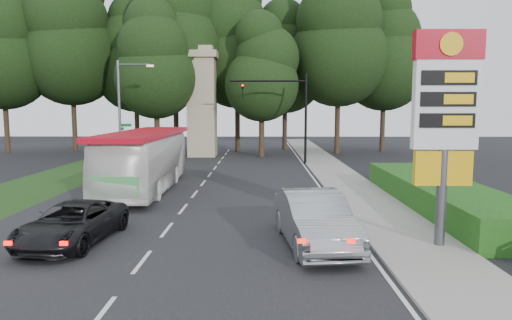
{
  "coord_description": "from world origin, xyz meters",
  "views": [
    {
      "loc": [
        3.47,
        -12.32,
        4.48
      ],
      "look_at": [
        3.24,
        7.66,
        2.2
      ],
      "focal_mm": 32.0,
      "sensor_mm": 36.0,
      "label": 1
    }
  ],
  "objects_px": {
    "monument": "(202,101)",
    "traffic_signal_mast": "(289,106)",
    "gas_station_pylon": "(445,109)",
    "streetlight_signs": "(122,109)",
    "sedan_silver": "(314,219)",
    "suv_charcoal": "(72,223)",
    "transit_bus": "(146,161)"
  },
  "relations": [
    {
      "from": "streetlight_signs",
      "to": "transit_bus",
      "type": "bearing_deg",
      "value": -66.86
    },
    {
      "from": "traffic_signal_mast",
      "to": "transit_bus",
      "type": "distance_m",
      "value": 14.78
    },
    {
      "from": "gas_station_pylon",
      "to": "monument",
      "type": "bearing_deg",
      "value": 111.8
    },
    {
      "from": "monument",
      "to": "suv_charcoal",
      "type": "height_order",
      "value": "monument"
    },
    {
      "from": "traffic_signal_mast",
      "to": "streetlight_signs",
      "type": "distance_m",
      "value": 12.83
    },
    {
      "from": "gas_station_pylon",
      "to": "traffic_signal_mast",
      "type": "distance_m",
      "value": 22.29
    },
    {
      "from": "streetlight_signs",
      "to": "sedan_silver",
      "type": "xyz_separation_m",
      "value": [
        12.19,
        -19.82,
        -3.55
      ]
    },
    {
      "from": "traffic_signal_mast",
      "to": "suv_charcoal",
      "type": "bearing_deg",
      "value": -111.44
    },
    {
      "from": "streetlight_signs",
      "to": "sedan_silver",
      "type": "height_order",
      "value": "streetlight_signs"
    },
    {
      "from": "sedan_silver",
      "to": "monument",
      "type": "bearing_deg",
      "value": 97.46
    },
    {
      "from": "traffic_signal_mast",
      "to": "sedan_silver",
      "type": "bearing_deg",
      "value": -91.26
    },
    {
      "from": "traffic_signal_mast",
      "to": "monument",
      "type": "bearing_deg",
      "value": 142.0
    },
    {
      "from": "monument",
      "to": "sedan_silver",
      "type": "xyz_separation_m",
      "value": [
        7.2,
        -27.81,
        -4.22
      ]
    },
    {
      "from": "gas_station_pylon",
      "to": "transit_bus",
      "type": "relative_size",
      "value": 0.59
    },
    {
      "from": "streetlight_signs",
      "to": "sedan_silver",
      "type": "bearing_deg",
      "value": -58.42
    },
    {
      "from": "streetlight_signs",
      "to": "monument",
      "type": "height_order",
      "value": "monument"
    },
    {
      "from": "traffic_signal_mast",
      "to": "suv_charcoal",
      "type": "distance_m",
      "value": 23.55
    },
    {
      "from": "gas_station_pylon",
      "to": "sedan_silver",
      "type": "xyz_separation_m",
      "value": [
        -4.0,
        0.19,
        -3.56
      ]
    },
    {
      "from": "suv_charcoal",
      "to": "gas_station_pylon",
      "type": "bearing_deg",
      "value": 3.6
    },
    {
      "from": "monument",
      "to": "traffic_signal_mast",
      "type": "bearing_deg",
      "value": -38.0
    },
    {
      "from": "streetlight_signs",
      "to": "transit_bus",
      "type": "height_order",
      "value": "streetlight_signs"
    },
    {
      "from": "streetlight_signs",
      "to": "suv_charcoal",
      "type": "distance_m",
      "value": 20.4
    },
    {
      "from": "traffic_signal_mast",
      "to": "transit_bus",
      "type": "height_order",
      "value": "traffic_signal_mast"
    },
    {
      "from": "gas_station_pylon",
      "to": "streetlight_signs",
      "type": "height_order",
      "value": "streetlight_signs"
    },
    {
      "from": "traffic_signal_mast",
      "to": "streetlight_signs",
      "type": "relative_size",
      "value": 0.9
    },
    {
      "from": "streetlight_signs",
      "to": "traffic_signal_mast",
      "type": "bearing_deg",
      "value": 8.92
    },
    {
      "from": "traffic_signal_mast",
      "to": "sedan_silver",
      "type": "xyz_separation_m",
      "value": [
        -0.48,
        -21.81,
        -3.79
      ]
    },
    {
      "from": "gas_station_pylon",
      "to": "monument",
      "type": "relative_size",
      "value": 0.68
    },
    {
      "from": "monument",
      "to": "gas_station_pylon",
      "type": "bearing_deg",
      "value": -68.2
    },
    {
      "from": "traffic_signal_mast",
      "to": "sedan_silver",
      "type": "height_order",
      "value": "traffic_signal_mast"
    },
    {
      "from": "streetlight_signs",
      "to": "monument",
      "type": "xyz_separation_m",
      "value": [
        4.99,
        7.99,
        0.67
      ]
    },
    {
      "from": "sedan_silver",
      "to": "suv_charcoal",
      "type": "distance_m",
      "value": 8.01
    }
  ]
}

